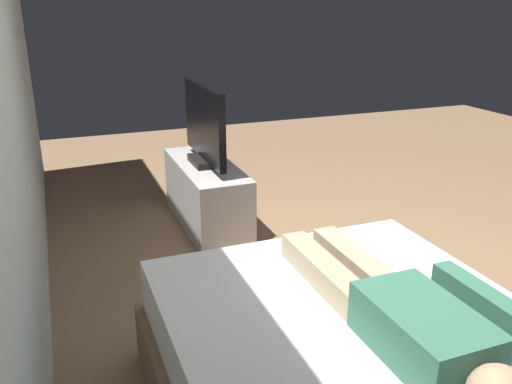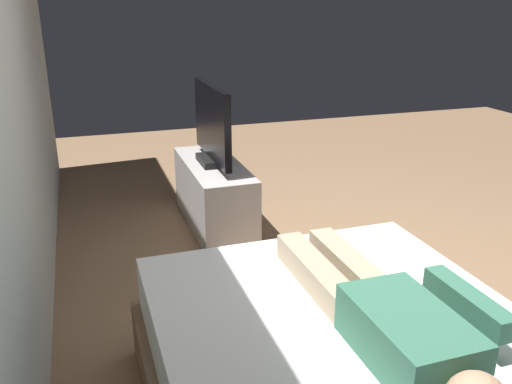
{
  "view_description": "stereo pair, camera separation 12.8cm",
  "coord_description": "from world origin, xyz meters",
  "px_view_note": "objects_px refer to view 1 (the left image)",
  "views": [
    {
      "loc": [
        -2.07,
        1.54,
        1.66
      ],
      "look_at": [
        0.44,
        0.56,
        0.69
      ],
      "focal_mm": 37.35,
      "sensor_mm": 36.0,
      "label": 1
    },
    {
      "loc": [
        -2.12,
        1.42,
        1.66
      ],
      "look_at": [
        0.44,
        0.56,
        0.69
      ],
      "focal_mm": 37.35,
      "sensor_mm": 36.0,
      "label": 2
    }
  ],
  "objects_px": {
    "remote": "(461,289)",
    "tv": "(204,127)",
    "tv_stand": "(207,195)",
    "person": "(402,313)"
  },
  "relations": [
    {
      "from": "tv",
      "to": "remote",
      "type": "bearing_deg",
      "value": -169.05
    },
    {
      "from": "tv_stand",
      "to": "tv",
      "type": "relative_size",
      "value": 1.25
    },
    {
      "from": "remote",
      "to": "tv",
      "type": "bearing_deg",
      "value": 10.95
    },
    {
      "from": "tv_stand",
      "to": "tv",
      "type": "bearing_deg",
      "value": 0.0
    },
    {
      "from": "remote",
      "to": "person",
      "type": "bearing_deg",
      "value": 110.47
    },
    {
      "from": "remote",
      "to": "tv_stand",
      "type": "height_order",
      "value": "remote"
    },
    {
      "from": "person",
      "to": "tv",
      "type": "xyz_separation_m",
      "value": [
        2.4,
        0.03,
        0.16
      ]
    },
    {
      "from": "remote",
      "to": "tv",
      "type": "distance_m",
      "value": 2.3
    },
    {
      "from": "tv_stand",
      "to": "remote",
      "type": "bearing_deg",
      "value": -169.05
    },
    {
      "from": "remote",
      "to": "tv_stand",
      "type": "relative_size",
      "value": 0.14
    }
  ]
}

